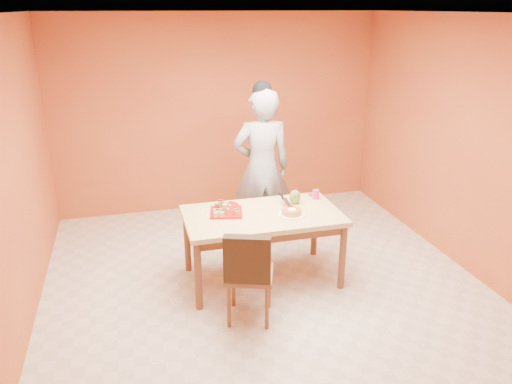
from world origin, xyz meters
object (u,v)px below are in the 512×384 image
object	(u,v)px
dining_table	(262,222)
sponge_cake	(292,212)
dining_chair	(250,273)
red_dinner_plate	(227,206)
person	(262,168)
egg_ornament	(295,197)
pastry_platter	(226,212)
magenta_glass	(316,194)
checker_tin	(312,195)

from	to	relation	value
dining_table	sponge_cake	bearing A→B (deg)	-22.31
dining_chair	red_dinner_plate	world-z (taller)	dining_chair
person	egg_ornament	size ratio (longest dim) A/B	12.27
dining_table	dining_chair	world-z (taller)	dining_chair
sponge_cake	pastry_platter	bearing A→B (deg)	160.82
magenta_glass	dining_chair	bearing A→B (deg)	-136.98
dining_table	checker_tin	size ratio (longest dim) A/B	17.89
dining_table	dining_chair	distance (m)	0.76
checker_tin	dining_chair	bearing A→B (deg)	-133.96
sponge_cake	red_dinner_plate	bearing A→B (deg)	147.33
sponge_cake	dining_table	bearing A→B (deg)	157.69
red_dinner_plate	pastry_platter	bearing A→B (deg)	-103.19
dining_table	dining_chair	xyz separation A→B (m)	(-0.30, -0.67, -0.18)
dining_chair	checker_tin	xyz separation A→B (m)	(0.98, 1.02, 0.29)
sponge_cake	magenta_glass	bearing A→B (deg)	41.85
dining_chair	egg_ornament	size ratio (longest dim) A/B	6.03
checker_tin	person	bearing A→B (deg)	128.08
magenta_glass	red_dinner_plate	bearing A→B (deg)	178.81
egg_ornament	magenta_glass	xyz separation A→B (m)	(0.27, 0.08, -0.03)
checker_tin	magenta_glass	bearing A→B (deg)	-90.00
sponge_cake	magenta_glass	distance (m)	0.54
sponge_cake	egg_ornament	world-z (taller)	egg_ornament
dining_table	person	xyz separation A→B (m)	(0.25, 0.90, 0.28)
person	red_dinner_plate	distance (m)	0.87
magenta_glass	sponge_cake	bearing A→B (deg)	-138.15
dining_chair	magenta_glass	distance (m)	1.39
magenta_glass	checker_tin	xyz separation A→B (m)	(0.00, 0.10, -0.04)
pastry_platter	person	bearing A→B (deg)	52.94
person	egg_ornament	world-z (taller)	person
dining_chair	person	distance (m)	1.73
red_dinner_plate	checker_tin	world-z (taller)	checker_tin
egg_ornament	magenta_glass	bearing A→B (deg)	7.16
dining_chair	person	xyz separation A→B (m)	(0.55, 1.58, 0.47)
person	dining_chair	bearing A→B (deg)	74.16
pastry_platter	red_dinner_plate	bearing A→B (deg)	76.81
red_dinner_plate	magenta_glass	bearing A→B (deg)	-1.19
dining_chair	pastry_platter	size ratio (longest dim) A/B	2.89
dining_table	magenta_glass	size ratio (longest dim) A/B	15.49
person	dining_table	bearing A→B (deg)	78.21
red_dinner_plate	checker_tin	size ratio (longest dim) A/B	3.02
person	magenta_glass	bearing A→B (deg)	126.89
egg_ornament	dining_table	bearing A→B (deg)	-165.94
dining_table	pastry_platter	xyz separation A→B (m)	(-0.36, 0.11, 0.10)
dining_chair	checker_tin	world-z (taller)	dining_chair
egg_ornament	sponge_cake	bearing A→B (deg)	-123.93
person	sponge_cake	world-z (taller)	person
sponge_cake	egg_ornament	size ratio (longest dim) A/B	1.30
magenta_glass	checker_tin	size ratio (longest dim) A/B	1.15
dining_table	checker_tin	xyz separation A→B (m)	(0.68, 0.35, 0.11)
person	magenta_glass	world-z (taller)	person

